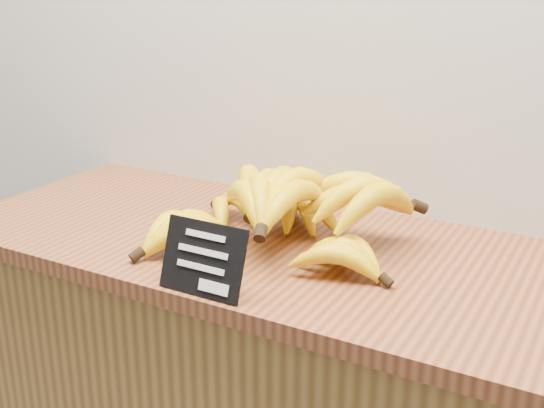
# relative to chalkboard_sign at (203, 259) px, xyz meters

# --- Properties ---
(counter_top) EXTENTS (1.30, 0.54, 0.03)m
(counter_top) POSITION_rel_chalkboard_sign_xyz_m (0.02, 0.24, -0.07)
(counter_top) COLOR brown
(counter_top) RESTS_ON counter
(chalkboard_sign) EXTENTS (0.14, 0.04, 0.11)m
(chalkboard_sign) POSITION_rel_chalkboard_sign_xyz_m (0.00, 0.00, 0.00)
(chalkboard_sign) COLOR black
(chalkboard_sign) RESTS_ON counter_top
(banana_pile) EXTENTS (0.52, 0.40, 0.13)m
(banana_pile) POSITION_rel_chalkboard_sign_xyz_m (0.00, 0.24, 0.01)
(banana_pile) COLOR yellow
(banana_pile) RESTS_ON counter_top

